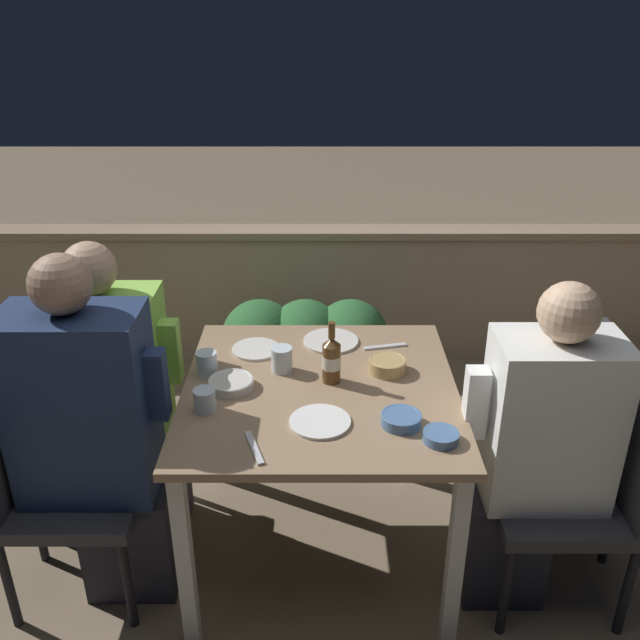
% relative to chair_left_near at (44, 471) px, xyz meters
% --- Properties ---
extents(ground_plane, '(16.00, 16.00, 0.00)m').
position_rel_chair_left_near_xyz_m(ground_plane, '(0.95, 0.16, -0.50)').
color(ground_plane, '#847056').
extents(parapet_wall, '(9.00, 0.18, 0.80)m').
position_rel_chair_left_near_xyz_m(parapet_wall, '(0.95, 1.77, -0.10)').
color(parapet_wall, tan).
rests_on(parapet_wall, ground_plane).
extents(dining_table, '(0.95, 0.97, 0.75)m').
position_rel_chair_left_near_xyz_m(dining_table, '(0.95, 0.16, 0.15)').
color(dining_table, '#937556').
rests_on(dining_table, ground_plane).
extents(planter_hedge, '(0.83, 0.47, 0.62)m').
position_rel_chair_left_near_xyz_m(planter_hedge, '(0.87, 1.14, -0.16)').
color(planter_hedge, brown).
rests_on(planter_hedge, ground_plane).
extents(chair_left_near, '(0.47, 0.46, 0.84)m').
position_rel_chair_left_near_xyz_m(chair_left_near, '(0.00, 0.00, 0.00)').
color(chair_left_near, '#333338').
rests_on(chair_left_near, ground_plane).
extents(person_navy_jumper, '(0.51, 0.26, 1.29)m').
position_rel_chair_left_near_xyz_m(person_navy_jumper, '(0.20, 0.00, 0.14)').
color(person_navy_jumper, '#282833').
rests_on(person_navy_jumper, ground_plane).
extents(chair_left_far, '(0.47, 0.46, 0.84)m').
position_rel_chair_left_near_xyz_m(chair_left_far, '(-0.02, 0.30, 0.00)').
color(chair_left_far, '#333338').
rests_on(chair_left_far, ground_plane).
extents(person_green_blouse, '(0.50, 0.26, 1.22)m').
position_rel_chair_left_near_xyz_m(person_green_blouse, '(0.18, 0.30, 0.11)').
color(person_green_blouse, '#282833').
rests_on(person_green_blouse, ground_plane).
extents(chair_right_near, '(0.47, 0.46, 0.84)m').
position_rel_chair_left_near_xyz_m(chair_right_near, '(1.86, -0.03, 0.00)').
color(chair_right_near, '#333338').
rests_on(chair_right_near, ground_plane).
extents(person_white_polo, '(0.49, 0.26, 1.21)m').
position_rel_chair_left_near_xyz_m(person_white_polo, '(1.66, -0.03, 0.10)').
color(person_white_polo, '#282833').
rests_on(person_white_polo, ground_plane).
extents(chair_right_far, '(0.47, 0.46, 0.84)m').
position_rel_chair_left_near_xyz_m(chair_right_far, '(1.93, 0.29, 0.00)').
color(chair_right_far, '#333338').
rests_on(chair_right_far, ground_plane).
extents(beer_bottle, '(0.07, 0.07, 0.23)m').
position_rel_chair_left_near_xyz_m(beer_bottle, '(0.99, 0.19, 0.33)').
color(beer_bottle, brown).
rests_on(beer_bottle, dining_table).
extents(plate_0, '(0.18, 0.18, 0.01)m').
position_rel_chair_left_near_xyz_m(plate_0, '(0.70, 0.42, 0.25)').
color(plate_0, silver).
rests_on(plate_0, dining_table).
extents(plate_1, '(0.22, 0.22, 0.01)m').
position_rel_chair_left_near_xyz_m(plate_1, '(0.99, 0.49, 0.25)').
color(plate_1, silver).
rests_on(plate_1, dining_table).
extents(plate_2, '(0.20, 0.20, 0.01)m').
position_rel_chair_left_near_xyz_m(plate_2, '(0.94, -0.07, 0.25)').
color(plate_2, white).
rests_on(plate_2, dining_table).
extents(bowl_0, '(0.14, 0.14, 0.05)m').
position_rel_chair_left_near_xyz_m(bowl_0, '(1.19, 0.26, 0.27)').
color(bowl_0, tan).
rests_on(bowl_0, dining_table).
extents(bowl_1, '(0.11, 0.11, 0.03)m').
position_rel_chair_left_near_xyz_m(bowl_1, '(1.31, -0.17, 0.26)').
color(bowl_1, '#4C709E').
rests_on(bowl_1, dining_table).
extents(bowl_2, '(0.13, 0.13, 0.04)m').
position_rel_chair_left_near_xyz_m(bowl_2, '(1.20, -0.08, 0.27)').
color(bowl_2, '#4C709E').
rests_on(bowl_2, dining_table).
extents(bowl_3, '(0.16, 0.16, 0.03)m').
position_rel_chair_left_near_xyz_m(bowl_3, '(0.64, 0.14, 0.26)').
color(bowl_3, beige).
rests_on(bowl_3, dining_table).
extents(glass_cup_0, '(0.08, 0.08, 0.09)m').
position_rel_chair_left_near_xyz_m(glass_cup_0, '(0.81, 0.26, 0.29)').
color(glass_cup_0, silver).
rests_on(glass_cup_0, dining_table).
extents(glass_cup_1, '(0.07, 0.07, 0.09)m').
position_rel_chair_left_near_xyz_m(glass_cup_1, '(0.54, 0.23, 0.29)').
color(glass_cup_1, silver).
rests_on(glass_cup_1, dining_table).
extents(glass_cup_2, '(0.07, 0.07, 0.08)m').
position_rel_chair_left_near_xyz_m(glass_cup_2, '(0.57, 0.00, 0.28)').
color(glass_cup_2, silver).
rests_on(glass_cup_2, dining_table).
extents(fork_0, '(0.07, 0.17, 0.01)m').
position_rel_chair_left_near_xyz_m(fork_0, '(0.75, -0.21, 0.25)').
color(fork_0, silver).
rests_on(fork_0, dining_table).
extents(fork_1, '(0.17, 0.06, 0.01)m').
position_rel_chair_left_near_xyz_m(fork_1, '(1.20, 0.44, 0.25)').
color(fork_1, silver).
rests_on(fork_1, dining_table).
extents(potted_plant, '(0.35, 0.35, 0.67)m').
position_rel_chair_left_near_xyz_m(potted_plant, '(-0.45, 1.04, -0.09)').
color(potted_plant, '#B2A899').
rests_on(potted_plant, ground_plane).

